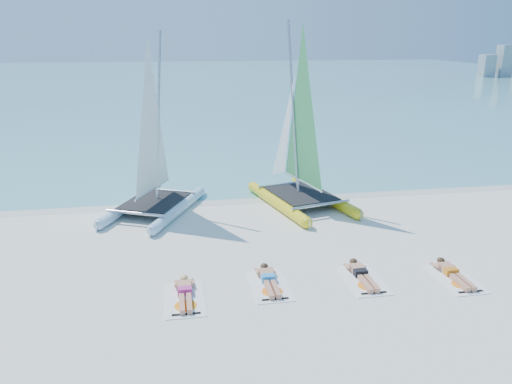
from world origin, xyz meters
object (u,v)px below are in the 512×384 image
at_px(catamaran_blue, 153,159).
at_px(sunbather_c, 361,273).
at_px(towel_a, 185,299).
at_px(sunbather_a, 185,292).
at_px(towel_b, 270,286).
at_px(sunbather_b, 268,279).
at_px(catamaran_yellow, 296,145).
at_px(sunbather_d, 452,272).
at_px(towel_c, 363,280).
at_px(towel_d, 455,279).

relative_size(catamaran_blue, sunbather_c, 3.98).
bearing_deg(sunbather_c, towel_a, -175.01).
xyz_separation_m(towel_a, sunbather_a, (0.00, 0.19, 0.11)).
bearing_deg(towel_b, catamaran_blue, 115.45).
distance_m(sunbather_a, sunbather_b, 2.30).
relative_size(catamaran_yellow, sunbather_b, 4.22).
bearing_deg(catamaran_yellow, towel_a, -136.50).
bearing_deg(sunbather_d, catamaran_yellow, 110.61).
relative_size(towel_a, sunbather_c, 1.07).
bearing_deg(towel_c, towel_a, -177.26).
bearing_deg(towel_b, sunbather_b, 90.00).
bearing_deg(sunbather_b, towel_a, -166.65).
height_order(towel_a, sunbather_c, sunbather_c).
bearing_deg(sunbather_c, catamaran_blue, 131.25).
distance_m(towel_a, towel_b, 2.30).
height_order(towel_c, sunbather_c, sunbather_c).
bearing_deg(towel_d, sunbather_c, 167.92).
bearing_deg(towel_c, towel_d, -7.88).
height_order(catamaran_blue, sunbather_a, catamaran_blue).
bearing_deg(catamaran_blue, catamaran_yellow, 27.83).
bearing_deg(sunbather_b, sunbather_c, -2.49).
bearing_deg(towel_d, sunbather_a, 177.61).
bearing_deg(catamaran_yellow, towel_b, -123.00).
xyz_separation_m(sunbather_a, sunbather_b, (2.27, 0.35, 0.00)).
bearing_deg(sunbather_a, towel_c, 0.49).
height_order(sunbather_b, sunbather_c, same).
relative_size(sunbather_a, sunbather_c, 1.00).
distance_m(catamaran_blue, sunbather_a, 7.16).
height_order(towel_b, sunbather_b, sunbather_b).
height_order(towel_b, sunbather_c, sunbather_c).
distance_m(sunbather_c, towel_d, 2.60).
relative_size(catamaran_yellow, towel_b, 3.94).
bearing_deg(sunbather_b, sunbather_a, -171.31).
relative_size(sunbather_a, sunbather_b, 1.00).
bearing_deg(sunbather_a, towel_d, -2.39).
height_order(towel_d, sunbather_d, sunbather_d).
bearing_deg(towel_b, towel_d, -5.16).
xyz_separation_m(catamaran_blue, towel_c, (5.79, -6.79, -2.04)).
relative_size(catamaran_blue, towel_b, 3.71).
xyz_separation_m(sunbather_c, towel_d, (2.54, -0.54, -0.11)).
height_order(towel_a, towel_d, same).
bearing_deg(towel_b, towel_a, -171.31).
distance_m(catamaran_yellow, sunbather_b, 7.56).
bearing_deg(towel_b, catamaran_yellow, 71.07).
xyz_separation_m(catamaran_blue, sunbather_d, (8.33, -6.95, -1.93)).
bearing_deg(sunbather_c, catamaran_yellow, 91.67).
height_order(catamaran_yellow, towel_c, catamaran_yellow).
relative_size(sunbather_a, towel_b, 0.93).
bearing_deg(towel_c, sunbather_c, 90.00).
height_order(towel_c, sunbather_d, sunbather_d).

